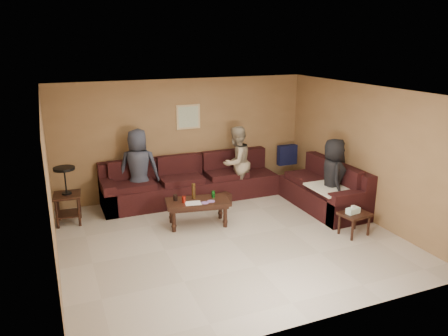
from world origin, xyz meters
name	(u,v)px	position (x,y,z in m)	size (l,w,h in m)	color
room	(230,144)	(0.00, 0.00, 1.66)	(5.60, 5.50, 2.50)	#BBAF9E
sectional_sofa	(237,188)	(0.81, 1.52, 0.33)	(4.65, 2.90, 0.97)	black
coffee_table	(197,204)	(-0.31, 0.76, 0.40)	(1.22, 0.75, 0.76)	black
end_table_left	(67,194)	(-2.49, 1.73, 0.56)	(0.52, 0.52, 1.08)	black
side_table_right	(354,216)	(2.05, -0.68, 0.36)	(0.55, 0.47, 0.55)	black
waste_bin	(225,200)	(0.51, 1.45, 0.13)	(0.22, 0.22, 0.26)	black
wall_art	(188,117)	(0.10, 2.48, 1.70)	(0.52, 0.04, 0.52)	tan
person_left	(139,169)	(-1.09, 2.05, 0.81)	(0.79, 0.51, 1.61)	#2C303E
person_middle	(236,162)	(0.94, 1.83, 0.77)	(0.75, 0.59, 1.55)	gray
person_right	(333,177)	(2.23, 0.24, 0.76)	(0.74, 0.48, 1.51)	black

